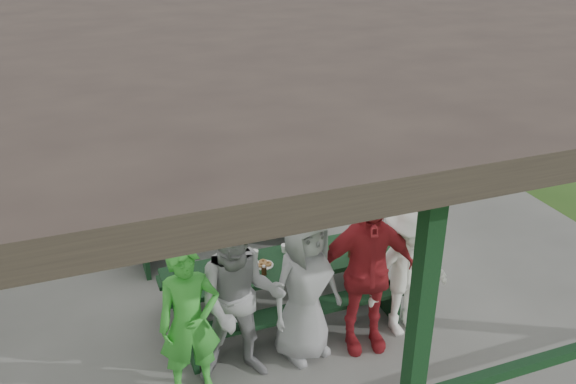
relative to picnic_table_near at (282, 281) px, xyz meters
name	(u,v)px	position (x,y,z in m)	size (l,w,h in m)	color
ground	(266,267)	(0.20, 1.20, -0.58)	(90.00, 90.00, 0.00)	#234A17
concrete_slab	(266,264)	(0.20, 1.20, -0.53)	(10.00, 8.00, 0.10)	slate
pavilion_structure	(262,45)	(0.20, 1.20, 2.59)	(10.60, 8.60, 3.24)	black
picnic_table_near	(282,281)	(0.00, 0.00, 0.00)	(2.82, 1.39, 0.75)	black
picnic_table_far	(221,212)	(-0.22, 2.00, 0.00)	(2.78, 1.39, 0.75)	black
table_setting	(288,256)	(0.09, 0.04, 0.30)	(2.28, 0.45, 0.10)	white
contestant_green	(189,323)	(-1.30, -0.90, 0.38)	(0.63, 0.41, 1.73)	green
contestant_grey_left	(240,301)	(-0.76, -0.86, 0.48)	(0.94, 0.73, 1.92)	gray
contestant_grey_mid	(305,287)	(-0.01, -0.75, 0.40)	(0.86, 0.56, 1.76)	#939496
contestant_red	(366,272)	(0.66, -0.85, 0.50)	(1.15, 0.48, 1.96)	maroon
contestant_white_fedora	(409,271)	(1.25, -0.80, 0.35)	(1.12, 0.71, 1.71)	white
spectator_lblue	(220,162)	(0.03, 3.00, 0.36)	(1.55, 0.49, 1.67)	#8DAADA
spectator_blue	(134,159)	(-1.26, 3.41, 0.45)	(0.68, 0.44, 1.85)	#4574B5
spectator_grey	(319,157)	(1.66, 2.76, 0.31)	(0.77, 0.60, 1.58)	#9C9D9F
pickup_truck	(255,67)	(2.63, 9.26, 0.19)	(2.54, 5.52, 1.53)	silver
farm_trailer	(77,79)	(-1.80, 10.12, 0.06)	(3.62, 2.47, 1.29)	navy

